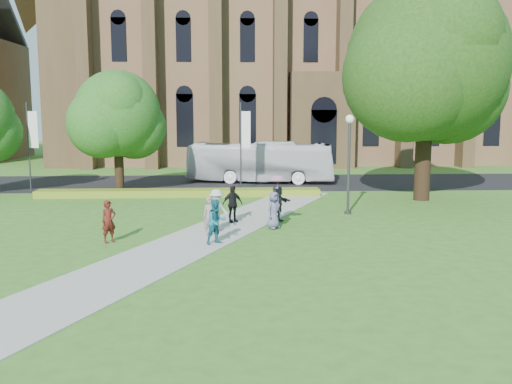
{
  "coord_description": "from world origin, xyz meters",
  "views": [
    {
      "loc": [
        1.23,
        -23.06,
        5.46
      ],
      "look_at": [
        2.49,
        3.79,
        1.6
      ],
      "focal_mm": 40.0,
      "sensor_mm": 36.0,
      "label": 1
    }
  ],
  "objects_px": {
    "streetlamp": "(349,152)",
    "pedestrian_0": "(109,221)",
    "large_tree": "(427,61)",
    "tour_coach": "(261,162)"
  },
  "relations": [
    {
      "from": "streetlamp",
      "to": "large_tree",
      "type": "bearing_deg",
      "value": 39.29
    },
    {
      "from": "large_tree",
      "to": "tour_coach",
      "type": "distance_m",
      "value": 14.67
    },
    {
      "from": "tour_coach",
      "to": "pedestrian_0",
      "type": "bearing_deg",
      "value": 169.52
    },
    {
      "from": "streetlamp",
      "to": "large_tree",
      "type": "relative_size",
      "value": 0.4
    },
    {
      "from": "streetlamp",
      "to": "tour_coach",
      "type": "xyz_separation_m",
      "value": [
        -3.9,
        13.49,
        -1.72
      ]
    },
    {
      "from": "tour_coach",
      "to": "pedestrian_0",
      "type": "distance_m",
      "value": 20.97
    },
    {
      "from": "streetlamp",
      "to": "pedestrian_0",
      "type": "distance_m",
      "value": 13.06
    },
    {
      "from": "pedestrian_0",
      "to": "streetlamp",
      "type": "bearing_deg",
      "value": -7.8
    },
    {
      "from": "streetlamp",
      "to": "pedestrian_0",
      "type": "xyz_separation_m",
      "value": [
        -11.29,
        -6.12,
        -2.38
      ]
    },
    {
      "from": "large_tree",
      "to": "pedestrian_0",
      "type": "xyz_separation_m",
      "value": [
        -16.79,
        -10.62,
        -7.45
      ]
    }
  ]
}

